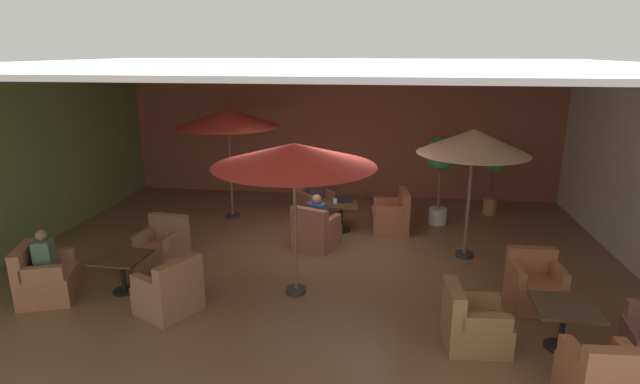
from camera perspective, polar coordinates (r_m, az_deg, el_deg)
The scene contains 26 objects.
ground_plane at distance 9.34m, azimuth -0.37°, elevation -7.79°, with size 11.20×8.92×0.02m, color brown.
wall_back_brick at distance 13.10m, azimuth 2.37°, elevation 7.05°, with size 11.20×0.08×3.47m, color #965038.
wall_left_accent at distance 11.03m, azimuth -30.38°, elevation 3.22°, with size 0.08×8.92×3.47m, color olive.
ceiling_slab at distance 8.56m, azimuth -0.42°, elevation 14.28°, with size 11.20×8.92×0.06m, color silver.
cafe_table_front_left at distance 10.67m, azimuth 2.44°, elevation -2.09°, with size 0.75×0.75×0.61m.
armchair_front_left_north at distance 9.83m, azimuth -0.52°, elevation -4.53°, with size 0.98×0.94×0.85m.
armchair_front_left_east at distance 10.77m, azimuth 8.19°, elevation -2.78°, with size 0.81×0.88×0.90m.
armchair_front_left_south at distance 11.55m, azimuth -0.71°, elevation -1.42°, with size 1.01×1.01×0.82m.
cafe_table_front_right at distance 8.59m, azimuth -21.62°, elevation -7.60°, with size 0.78×0.78×0.61m.
armchair_front_right_north at distance 7.79m, azimuth -16.73°, elevation -10.85°, with size 0.99×1.02×0.87m.
armchair_front_right_east at distance 9.50m, azimuth -17.40°, elevation -6.05°, with size 0.83×0.82×0.86m.
armchair_front_right_south at distance 8.92m, azimuth -28.79°, elevation -8.70°, with size 0.99×1.02×0.88m.
cafe_table_mid_center at distance 7.29m, azimuth 26.03°, elevation -12.44°, with size 0.78×0.78×0.61m.
armchair_mid_center_north at distance 8.31m, azimuth 23.19°, elevation -9.80°, with size 0.75×0.78×0.84m.
armchair_mid_center_east at distance 7.02m, azimuth 16.96°, elevation -14.16°, with size 0.84×0.77×0.83m.
armchair_mid_center_south at distance 6.47m, azimuth 29.55°, elevation -18.26°, with size 0.77×0.80×0.87m.
patio_umbrella_tall_red at distance 11.29m, azimuth -10.44°, elevation 8.22°, with size 2.28×2.28×2.49m.
patio_umbrella_center_beige at distance 7.43m, azimuth -2.96°, elevation 4.18°, with size 2.47×2.47×2.42m.
patio_umbrella_near_wall at distance 9.26m, azimuth 17.07°, elevation 5.45°, with size 1.98×1.98×2.41m.
potted_tree_left_corner at distance 12.21m, azimuth 19.14°, elevation 2.78°, with size 0.62×0.62×1.64m.
potted_tree_mid_left at distance 11.15m, azimuth 13.61°, elevation 3.35°, with size 0.73×0.73×1.95m.
patron_blue_shirt at distance 8.75m, azimuth -28.89°, elevation -6.17°, with size 0.34×0.40×0.68m.
patron_by_window at distance 11.41m, azimuth -0.61°, elevation 0.38°, with size 0.40×0.39×0.60m.
patron_with_friend at distance 9.74m, azimuth -0.40°, elevation -2.33°, with size 0.40×0.34×0.64m.
iced_drink_cup at distance 10.58m, azimuth 1.73°, elevation -1.04°, with size 0.08×0.08×0.11m, color white.
open_laptop at distance 10.64m, azimuth 2.86°, elevation -0.99°, with size 0.34×0.27×0.20m.
Camera 1 is at (1.22, -8.47, 3.73)m, focal length 28.13 mm.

